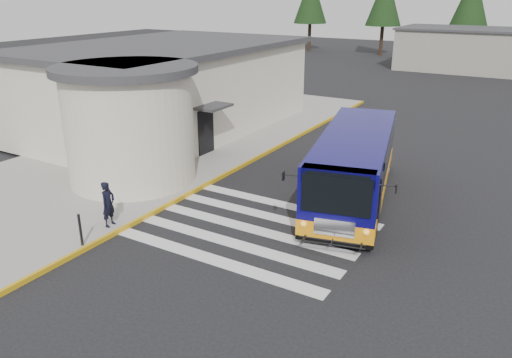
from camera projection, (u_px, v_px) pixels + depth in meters
The scene contains 9 objects.
ground at pixel (271, 222), 17.68m from camera, with size 140.00×140.00×0.00m, color black.
sidewalk at pixel (155, 152), 25.18m from camera, with size 10.00×34.00×0.15m, color gray.
curb_strip at pixel (237, 169), 22.81m from camera, with size 0.12×34.00×0.16m, color gold.
station_building at pixel (161, 90), 27.52m from camera, with size 12.70×18.70×4.80m.
crosswalk at pixel (248, 228), 17.28m from camera, with size 8.00×5.35×0.01m.
transit_bus at pixel (354, 169), 19.17m from camera, with size 4.88×9.79×2.68m.
pedestrian_a at pixel (108, 204), 16.86m from camera, with size 0.58×0.38×1.59m, color black.
pedestrian_b at pixel (95, 165), 20.22m from camera, with size 0.89×0.69×1.83m, color black.
bollard at pixel (80, 230), 15.61m from camera, with size 0.09×0.09×1.07m, color black.
Camera 1 is at (7.72, -14.02, 7.70)m, focal length 35.00 mm.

